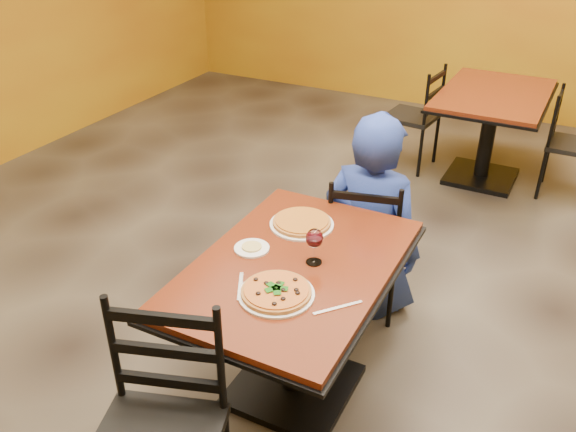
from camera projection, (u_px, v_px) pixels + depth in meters
The scene contains 16 objects.
floor at pixel (334, 330), 3.35m from camera, with size 7.00×8.00×0.01m, color black.
table_main at pixel (294, 299), 2.69m from camera, with size 0.83×1.23×0.75m.
table_second at pixel (491, 116), 4.77m from camera, with size 0.84×1.22×0.75m.
chair_main_far at pixel (365, 241), 3.35m from camera, with size 0.39×0.39×0.86m, color black, non-canonical shape.
chair_second_left at pixel (411, 117), 5.08m from camera, with size 0.40×0.40×0.88m, color black, non-canonical shape.
chair_second_right at pixel (573, 146), 4.58m from camera, with size 0.38×0.38×0.84m, color black, non-canonical shape.
diner at pixel (373, 213), 3.32m from camera, with size 0.59×0.39×1.18m, color navy.
plate_main at pixel (276, 294), 2.39m from camera, with size 0.31×0.31×0.01m, color white.
pizza_main at pixel (276, 291), 2.39m from camera, with size 0.28×0.28×0.02m, color maroon.
plate_far at pixel (302, 224), 2.88m from camera, with size 0.31×0.31×0.01m, color white.
pizza_far at pixel (302, 221), 2.87m from camera, with size 0.28×0.28×0.02m, color gold.
side_plate at pixel (252, 248), 2.69m from camera, with size 0.16×0.16×0.01m, color white.
dip at pixel (252, 247), 2.69m from camera, with size 0.09×0.09×0.01m, color tan.
wine_glass at pixel (314, 245), 2.56m from camera, with size 0.08×0.08×0.18m, color white, non-canonical shape.
fork at pixel (240, 286), 2.45m from camera, with size 0.01×0.19×0.00m, color silver.
knife at pixel (338, 308), 2.32m from camera, with size 0.01×0.21×0.00m, color silver.
Camera 1 is at (0.96, -2.43, 2.21)m, focal length 37.28 mm.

